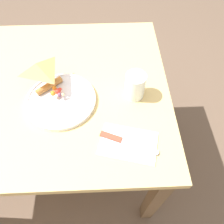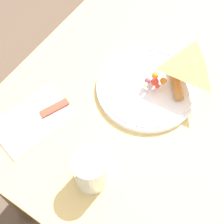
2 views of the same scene
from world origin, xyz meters
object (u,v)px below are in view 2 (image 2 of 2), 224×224
(milk_glass, at_px, (91,172))
(butter_knife, at_px, (36,118))
(dining_table, at_px, (195,81))
(plate_pizza, at_px, (149,86))
(napkin_folded, at_px, (33,121))

(milk_glass, distance_m, butter_knife, 0.21)
(dining_table, height_order, plate_pizza, plate_pizza)
(dining_table, distance_m, milk_glass, 0.47)
(plate_pizza, bearing_deg, milk_glass, 3.89)
(plate_pizza, xyz_separation_m, butter_knife, (0.23, -0.19, -0.01))
(milk_glass, relative_size, butter_knife, 0.53)
(milk_glass, xyz_separation_m, napkin_folded, (-0.04, -0.21, -0.04))
(butter_knife, bearing_deg, plate_pizza, 164.74)
(plate_pizza, xyz_separation_m, napkin_folded, (0.24, -0.19, -0.01))
(milk_glass, bearing_deg, butter_knife, -103.41)
(dining_table, xyz_separation_m, butter_knife, (0.40, -0.26, 0.10))
(napkin_folded, bearing_deg, dining_table, 146.70)
(milk_glass, relative_size, napkin_folded, 0.49)
(plate_pizza, height_order, butter_knife, plate_pizza)
(dining_table, xyz_separation_m, napkin_folded, (0.41, -0.27, 0.10))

